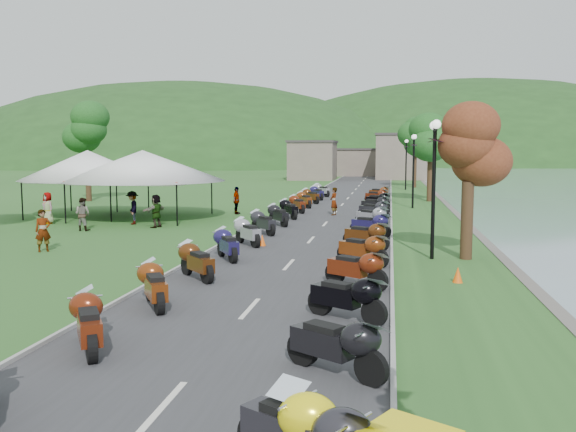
{
  "coord_description": "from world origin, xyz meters",
  "views": [
    {
      "loc": [
        3.43,
        -4.66,
        3.99
      ],
      "look_at": [
        -0.69,
        19.91,
        1.3
      ],
      "focal_mm": 38.0,
      "sensor_mm": 36.0,
      "label": 1
    }
  ],
  "objects_px": {
    "vendor_tent_main": "(143,184)",
    "pedestrian_b": "(83,231)",
    "pedestrian_c": "(133,224)",
    "pedestrian_a": "(44,252)"
  },
  "relations": [
    {
      "from": "vendor_tent_main",
      "to": "pedestrian_b",
      "type": "relative_size",
      "value": 3.86
    },
    {
      "from": "pedestrian_b",
      "to": "pedestrian_c",
      "type": "xyz_separation_m",
      "value": [
        1.35,
        2.91,
        0.0
      ]
    },
    {
      "from": "vendor_tent_main",
      "to": "pedestrian_b",
      "type": "distance_m",
      "value": 6.23
    },
    {
      "from": "pedestrian_a",
      "to": "pedestrian_b",
      "type": "height_order",
      "value": "pedestrian_a"
    },
    {
      "from": "pedestrian_b",
      "to": "vendor_tent_main",
      "type": "bearing_deg",
      "value": -91.0
    },
    {
      "from": "pedestrian_c",
      "to": "vendor_tent_main",
      "type": "bearing_deg",
      "value": 162.88
    },
    {
      "from": "pedestrian_a",
      "to": "pedestrian_b",
      "type": "relative_size",
      "value": 1.01
    },
    {
      "from": "vendor_tent_main",
      "to": "pedestrian_b",
      "type": "bearing_deg",
      "value": -97.46
    },
    {
      "from": "vendor_tent_main",
      "to": "pedestrian_c",
      "type": "bearing_deg",
      "value": -78.81
    },
    {
      "from": "pedestrian_a",
      "to": "vendor_tent_main",
      "type": "bearing_deg",
      "value": 51.75
    }
  ]
}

